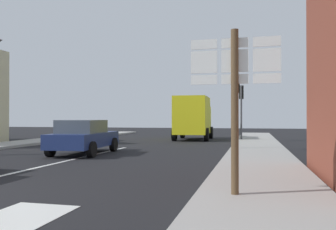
% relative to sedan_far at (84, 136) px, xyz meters
% --- Properties ---
extents(ground_plane, '(80.00, 80.00, 0.00)m').
position_rel_sedan_far_xyz_m(ground_plane, '(0.57, 1.57, -0.76)').
color(ground_plane, black).
extents(sidewalk_right, '(2.57, 44.00, 0.14)m').
position_rel_sedan_far_xyz_m(sidewalk_right, '(7.35, -0.43, -0.69)').
color(sidewalk_right, '#9E9B96').
rests_on(sidewalk_right, ground).
extents(lane_centre_stripe, '(0.16, 12.00, 0.01)m').
position_rel_sedan_far_xyz_m(lane_centre_stripe, '(0.57, -2.43, -0.75)').
color(lane_centre_stripe, silver).
rests_on(lane_centre_stripe, ground).
extents(lane_turn_arrow, '(1.20, 2.20, 0.01)m').
position_rel_sedan_far_xyz_m(lane_turn_arrow, '(3.59, -9.43, -0.75)').
color(lane_turn_arrow, silver).
rests_on(lane_turn_arrow, ground).
extents(sedan_far, '(2.19, 4.31, 1.47)m').
position_rel_sedan_far_xyz_m(sedan_far, '(0.00, 0.00, 0.00)').
color(sedan_far, navy).
rests_on(sedan_far, ground).
extents(delivery_truck, '(2.60, 5.06, 3.05)m').
position_rel_sedan_far_xyz_m(delivery_truck, '(2.94, 11.11, 0.89)').
color(delivery_truck, yellow).
rests_on(delivery_truck, ground).
extents(route_sign_post, '(1.66, 0.14, 3.20)m').
position_rel_sedan_far_xyz_m(route_sign_post, '(6.79, -7.31, 1.24)').
color(route_sign_post, brown).
rests_on(route_sign_post, ground).
extents(traffic_light_near_right, '(0.30, 0.49, 3.66)m').
position_rel_sedan_far_xyz_m(traffic_light_near_right, '(6.36, 3.12, 1.95)').
color(traffic_light_near_right, '#47474C').
rests_on(traffic_light_near_right, ground).
extents(traffic_light_far_right, '(0.30, 0.49, 3.76)m').
position_rel_sedan_far_xyz_m(traffic_light_far_right, '(6.36, 10.34, 2.02)').
color(traffic_light_far_right, '#47474C').
rests_on(traffic_light_far_right, ground).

